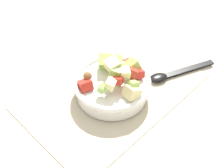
% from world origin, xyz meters
% --- Properties ---
extents(ground_plane, '(2.40, 2.40, 0.00)m').
position_xyz_m(ground_plane, '(0.00, 0.00, 0.00)').
color(ground_plane, silver).
extents(placemat, '(0.51, 0.33, 0.01)m').
position_xyz_m(placemat, '(0.00, 0.00, 0.00)').
color(placemat, '#BCB299').
rests_on(placemat, ground_plane).
extents(salad_bowl, '(0.21, 0.21, 0.11)m').
position_xyz_m(salad_bowl, '(-0.01, -0.01, 0.04)').
color(salad_bowl, white).
rests_on(salad_bowl, placemat).
extents(serving_spoon, '(0.21, 0.11, 0.01)m').
position_xyz_m(serving_spoon, '(0.17, -0.08, 0.01)').
color(serving_spoon, black).
rests_on(serving_spoon, placemat).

